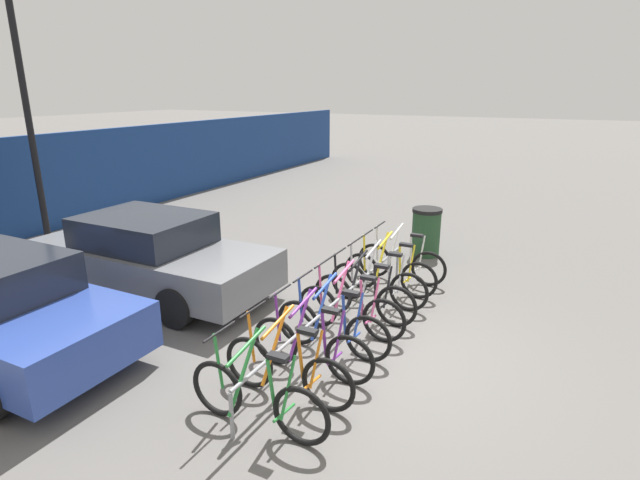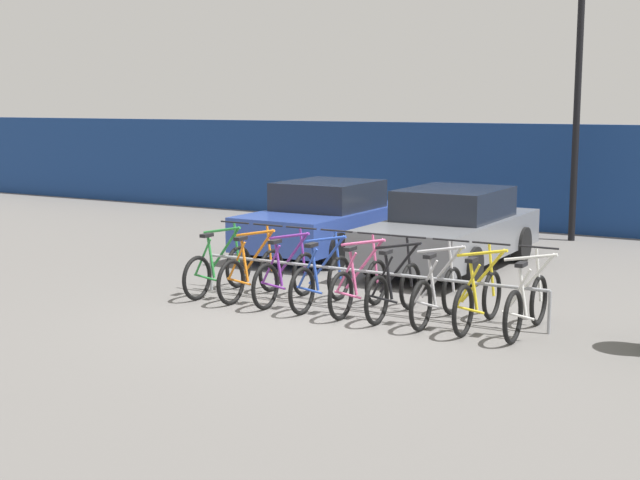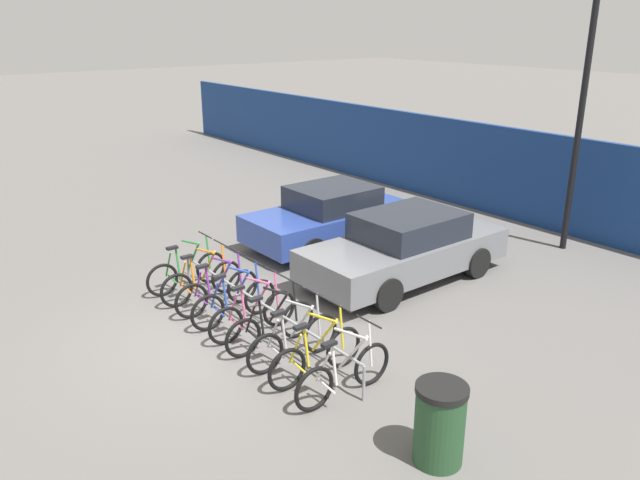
{
  "view_description": "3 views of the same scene",
  "coord_description": "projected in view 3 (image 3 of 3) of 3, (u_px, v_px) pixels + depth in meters",
  "views": [
    {
      "loc": [
        -5.73,
        -2.1,
        3.47
      ],
      "look_at": [
        0.58,
        1.12,
        1.31
      ],
      "focal_mm": 28.0,
      "sensor_mm": 36.0,
      "label": 1
    },
    {
      "loc": [
        5.96,
        -10.15,
        2.87
      ],
      "look_at": [
        -0.63,
        1.19,
        0.84
      ],
      "focal_mm": 50.0,
      "sensor_mm": 36.0,
      "label": 2
    },
    {
      "loc": [
        8.48,
        -4.42,
        5.02
      ],
      "look_at": [
        0.19,
        2.1,
        1.3
      ],
      "focal_mm": 35.0,
      "sensor_mm": 36.0,
      "label": 3
    }
  ],
  "objects": [
    {
      "name": "bicycle_black",
      "position": [
        271.0,
        326.0,
        10.04
      ],
      "size": [
        0.68,
        1.71,
        1.05
      ],
      "rotation": [
        0.0,
        0.0,
        0.05
      ],
      "color": "black",
      "rests_on": "ground"
    },
    {
      "name": "hoarding_wall",
      "position": [
        546.0,
        181.0,
        15.67
      ],
      "size": [
        36.0,
        0.16,
        2.4
      ],
      "primitive_type": "cube",
      "color": "navy",
      "rests_on": "ground"
    },
    {
      "name": "ground_plane",
      "position": [
        215.0,
        335.0,
        10.53
      ],
      "size": [
        120.0,
        120.0,
        0.0
      ],
      "primitive_type": "plane",
      "color": "#605E5B"
    },
    {
      "name": "car_grey",
      "position": [
        405.0,
        247.0,
        12.6
      ],
      "size": [
        1.91,
        4.42,
        1.4
      ],
      "color": "slate",
      "rests_on": "ground"
    },
    {
      "name": "bicycle_blue",
      "position": [
        234.0,
        302.0,
        10.88
      ],
      "size": [
        0.68,
        1.71,
        1.05
      ],
      "rotation": [
        0.0,
        0.0,
        0.04
      ],
      "color": "black",
      "rests_on": "ground"
    },
    {
      "name": "bike_rack",
      "position": [
        260.0,
        305.0,
        10.5
      ],
      "size": [
        5.31,
        0.04,
        0.57
      ],
      "color": "gray",
      "rests_on": "ground"
    },
    {
      "name": "bicycle_orange",
      "position": [
        202.0,
        281.0,
        11.76
      ],
      "size": [
        0.68,
        1.71,
        1.05
      ],
      "rotation": [
        0.0,
        0.0,
        -0.0
      ],
      "color": "black",
      "rests_on": "ground"
    },
    {
      "name": "bicycle_purple",
      "position": [
        218.0,
        291.0,
        11.33
      ],
      "size": [
        0.68,
        1.71,
        1.05
      ],
      "rotation": [
        0.0,
        0.0,
        0.02
      ],
      "color": "black",
      "rests_on": "ground"
    },
    {
      "name": "bicycle_silver",
      "position": [
        294.0,
        340.0,
        9.58
      ],
      "size": [
        0.68,
        1.71,
        1.05
      ],
      "rotation": [
        0.0,
        0.0,
        0.04
      ],
      "color": "black",
      "rests_on": "ground"
    },
    {
      "name": "bicycle_yellow",
      "position": [
        316.0,
        355.0,
        9.16
      ],
      "size": [
        0.68,
        1.71,
        1.05
      ],
      "rotation": [
        0.0,
        0.0,
        -0.04
      ],
      "color": "black",
      "rests_on": "ground"
    },
    {
      "name": "lamp_post",
      "position": [
        588.0,
        60.0,
        13.17
      ],
      "size": [
        0.24,
        0.44,
        7.72
      ],
      "color": "black",
      "rests_on": "ground"
    },
    {
      "name": "bicycle_pink",
      "position": [
        253.0,
        314.0,
        10.43
      ],
      "size": [
        0.68,
        1.71,
        1.05
      ],
      "rotation": [
        0.0,
        0.0,
        0.04
      ],
      "color": "black",
      "rests_on": "ground"
    },
    {
      "name": "bicycle_white",
      "position": [
        344.0,
        373.0,
        8.69
      ],
      "size": [
        0.68,
        1.71,
        1.05
      ],
      "rotation": [
        0.0,
        0.0,
        0.04
      ],
      "color": "black",
      "rests_on": "ground"
    },
    {
      "name": "bicycle_green",
      "position": [
        187.0,
        271.0,
        12.22
      ],
      "size": [
        0.68,
        1.71,
        1.05
      ],
      "rotation": [
        0.0,
        0.0,
        -0.03
      ],
      "color": "black",
      "rests_on": "ground"
    },
    {
      "name": "car_blue",
      "position": [
        330.0,
        216.0,
        14.61
      ],
      "size": [
        1.91,
        3.97,
        1.4
      ],
      "color": "#2D479E",
      "rests_on": "ground"
    },
    {
      "name": "trash_bin",
      "position": [
        440.0,
        424.0,
        7.37
      ],
      "size": [
        0.63,
        0.63,
        1.03
      ],
      "color": "#234728",
      "rests_on": "ground"
    }
  ]
}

